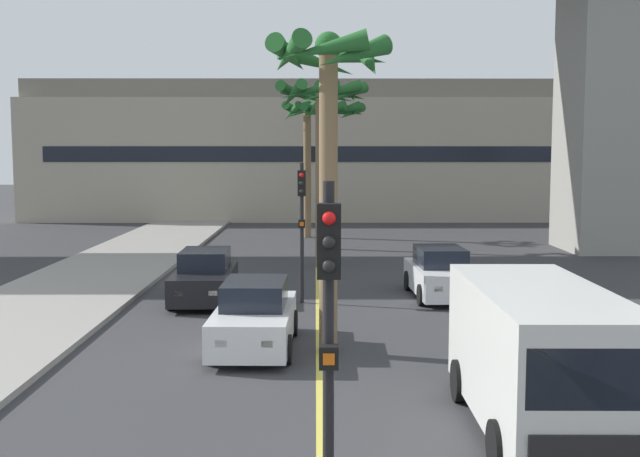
{
  "coord_description": "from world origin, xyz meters",
  "views": [
    {
      "loc": [
        -0.08,
        0.94,
        4.48
      ],
      "look_at": [
        0.0,
        14.0,
        3.19
      ],
      "focal_mm": 42.81,
      "sensor_mm": 36.0,
      "label": 1
    }
  ],
  "objects_px": {
    "traffic_light_median_far": "(302,213)",
    "palm_tree_farthest_median": "(307,129)",
    "car_queue_second": "(205,278)",
    "car_queue_third": "(255,318)",
    "palm_tree_far_median": "(322,117)",
    "palm_tree_mid_median": "(334,122)",
    "palm_tree_near_median": "(328,101)",
    "delivery_van": "(539,355)",
    "car_queue_front": "(441,274)",
    "traffic_light_median_near": "(329,326)"
  },
  "relations": [
    {
      "from": "traffic_light_median_far",
      "to": "palm_tree_mid_median",
      "type": "xyz_separation_m",
      "value": [
        1.25,
        12.92,
        3.2
      ]
    },
    {
      "from": "traffic_light_median_far",
      "to": "palm_tree_near_median",
      "type": "distance_m",
      "value": 6.44
    },
    {
      "from": "car_queue_front",
      "to": "palm_tree_near_median",
      "type": "bearing_deg",
      "value": -118.56
    },
    {
      "from": "traffic_light_median_far",
      "to": "palm_tree_farthest_median",
      "type": "distance_m",
      "value": 18.21
    },
    {
      "from": "traffic_light_median_near",
      "to": "delivery_van",
      "type": "bearing_deg",
      "value": 50.52
    },
    {
      "from": "car_queue_third",
      "to": "palm_tree_near_median",
      "type": "distance_m",
      "value": 5.19
    },
    {
      "from": "car_queue_front",
      "to": "car_queue_second",
      "type": "relative_size",
      "value": 1.0
    },
    {
      "from": "delivery_van",
      "to": "palm_tree_mid_median",
      "type": "xyz_separation_m",
      "value": [
        -2.71,
        23.59,
        4.62
      ]
    },
    {
      "from": "car_queue_front",
      "to": "palm_tree_near_median",
      "type": "height_order",
      "value": "palm_tree_near_median"
    },
    {
      "from": "palm_tree_near_median",
      "to": "palm_tree_mid_median",
      "type": "distance_m",
      "value": 18.64
    },
    {
      "from": "car_queue_third",
      "to": "palm_tree_far_median",
      "type": "relative_size",
      "value": 0.57
    },
    {
      "from": "palm_tree_farthest_median",
      "to": "delivery_van",
      "type": "bearing_deg",
      "value": -82.05
    },
    {
      "from": "car_queue_front",
      "to": "car_queue_second",
      "type": "height_order",
      "value": "same"
    },
    {
      "from": "car_queue_front",
      "to": "delivery_van",
      "type": "xyz_separation_m",
      "value": [
        -0.34,
        -11.6,
        0.57
      ]
    },
    {
      "from": "palm_tree_near_median",
      "to": "palm_tree_far_median",
      "type": "xyz_separation_m",
      "value": [
        -0.03,
        12.96,
        0.27
      ]
    },
    {
      "from": "car_queue_third",
      "to": "traffic_light_median_near",
      "type": "distance_m",
      "value": 9.85
    },
    {
      "from": "delivery_van",
      "to": "traffic_light_median_far",
      "type": "xyz_separation_m",
      "value": [
        -3.96,
        10.67,
        1.43
      ]
    },
    {
      "from": "delivery_van",
      "to": "palm_tree_farthest_median",
      "type": "distance_m",
      "value": 29.24
    },
    {
      "from": "car_queue_third",
      "to": "palm_tree_near_median",
      "type": "relative_size",
      "value": 0.58
    },
    {
      "from": "car_queue_second",
      "to": "delivery_van",
      "type": "xyz_separation_m",
      "value": [
        6.91,
        -10.98,
        0.57
      ]
    },
    {
      "from": "car_queue_front",
      "to": "traffic_light_median_far",
      "type": "bearing_deg",
      "value": -167.72
    },
    {
      "from": "car_queue_front",
      "to": "palm_tree_farthest_median",
      "type": "xyz_separation_m",
      "value": [
        -4.34,
        17.02,
        5.02
      ]
    },
    {
      "from": "palm_tree_near_median",
      "to": "car_queue_third",
      "type": "bearing_deg",
      "value": 166.26
    },
    {
      "from": "palm_tree_mid_median",
      "to": "palm_tree_farthest_median",
      "type": "xyz_separation_m",
      "value": [
        -1.28,
        5.03,
        -0.17
      ]
    },
    {
      "from": "traffic_light_median_far",
      "to": "palm_tree_mid_median",
      "type": "height_order",
      "value": "palm_tree_mid_median"
    },
    {
      "from": "car_queue_front",
      "to": "palm_tree_farthest_median",
      "type": "height_order",
      "value": "palm_tree_farthest_median"
    },
    {
      "from": "car_queue_second",
      "to": "car_queue_third",
      "type": "distance_m",
      "value": 5.94
    },
    {
      "from": "car_queue_second",
      "to": "palm_tree_mid_median",
      "type": "height_order",
      "value": "palm_tree_mid_median"
    },
    {
      "from": "car_queue_third",
      "to": "palm_tree_far_median",
      "type": "height_order",
      "value": "palm_tree_far_median"
    },
    {
      "from": "car_queue_front",
      "to": "delivery_van",
      "type": "bearing_deg",
      "value": -91.69
    },
    {
      "from": "palm_tree_near_median",
      "to": "palm_tree_mid_median",
      "type": "relative_size",
      "value": 1.03
    },
    {
      "from": "car_queue_front",
      "to": "car_queue_third",
      "type": "bearing_deg",
      "value": -130.38
    },
    {
      "from": "delivery_van",
      "to": "palm_tree_far_median",
      "type": "distance_m",
      "value": 18.8
    },
    {
      "from": "palm_tree_farthest_median",
      "to": "palm_tree_near_median",
      "type": "bearing_deg",
      "value": -88.24
    },
    {
      "from": "traffic_light_median_near",
      "to": "palm_tree_farthest_median",
      "type": "xyz_separation_m",
      "value": [
        -0.58,
        32.78,
        3.03
      ]
    },
    {
      "from": "delivery_van",
      "to": "palm_tree_mid_median",
      "type": "height_order",
      "value": "palm_tree_mid_median"
    },
    {
      "from": "car_queue_front",
      "to": "car_queue_third",
      "type": "xyz_separation_m",
      "value": [
        -5.3,
        -6.23,
        0.0
      ]
    },
    {
      "from": "car_queue_second",
      "to": "palm_tree_far_median",
      "type": "height_order",
      "value": "palm_tree_far_median"
    },
    {
      "from": "car_queue_front",
      "to": "car_queue_third",
      "type": "height_order",
      "value": "same"
    },
    {
      "from": "car_queue_front",
      "to": "palm_tree_far_median",
      "type": "distance_m",
      "value": 8.94
    },
    {
      "from": "car_queue_third",
      "to": "palm_tree_mid_median",
      "type": "xyz_separation_m",
      "value": [
        2.24,
        18.22,
        5.19
      ]
    },
    {
      "from": "traffic_light_median_near",
      "to": "palm_tree_mid_median",
      "type": "xyz_separation_m",
      "value": [
        0.71,
        27.75,
        3.2
      ]
    },
    {
      "from": "palm_tree_far_median",
      "to": "car_queue_front",
      "type": "bearing_deg",
      "value": -60.03
    },
    {
      "from": "car_queue_second",
      "to": "traffic_light_median_far",
      "type": "xyz_separation_m",
      "value": [
        2.95,
        -0.31,
        1.99
      ]
    },
    {
      "from": "traffic_light_median_far",
      "to": "car_queue_third",
      "type": "bearing_deg",
      "value": -100.63
    },
    {
      "from": "palm_tree_far_median",
      "to": "traffic_light_median_far",
      "type": "bearing_deg",
      "value": -95.2
    },
    {
      "from": "palm_tree_near_median",
      "to": "palm_tree_far_median",
      "type": "distance_m",
      "value": 12.97
    },
    {
      "from": "palm_tree_near_median",
      "to": "car_queue_front",
      "type": "bearing_deg",
      "value": 61.44
    },
    {
      "from": "car_queue_second",
      "to": "palm_tree_farthest_median",
      "type": "xyz_separation_m",
      "value": [
        2.91,
        17.64,
        5.02
      ]
    },
    {
      "from": "traffic_light_median_far",
      "to": "palm_tree_mid_median",
      "type": "distance_m",
      "value": 13.37
    }
  ]
}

